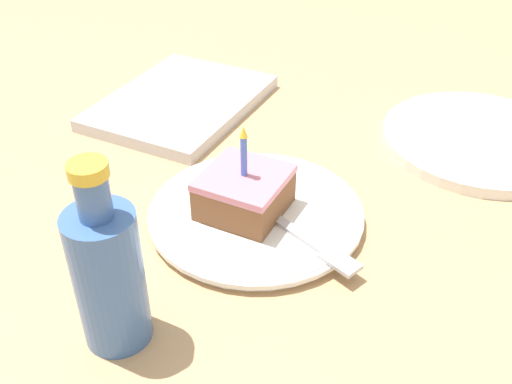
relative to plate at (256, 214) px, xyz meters
The scene contains 7 objects.
ground_plane 0.04m from the plate, 31.92° to the left, with size 2.40×2.40×0.04m.
plate is the anchor object (origin of this frame).
cake_slice 0.04m from the plate, 119.72° to the left, with size 0.10×0.09×0.11m.
fork 0.08m from the plate, 109.09° to the right, with size 0.08×0.17×0.00m.
bottle 0.23m from the plate, behind, with size 0.06×0.06×0.20m.
side_plate 0.37m from the plate, 34.86° to the right, with size 0.28×0.28×0.02m.
marble_board 0.31m from the plate, 49.27° to the left, with size 0.28×0.21×0.02m.
Camera 1 is at (-0.54, -0.27, 0.45)m, focal length 42.00 mm.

